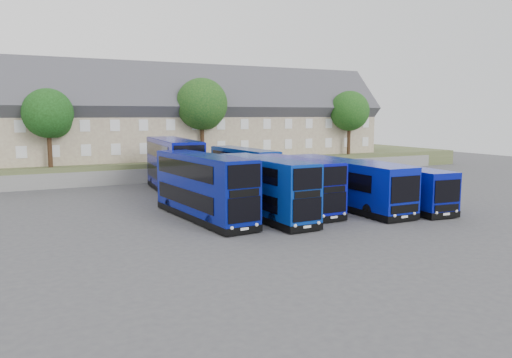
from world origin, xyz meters
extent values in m
plane|color=#414145|center=(0.00, 0.00, 0.00)|extent=(120.00, 120.00, 0.00)
cube|color=slate|center=(0.00, 24.00, 0.75)|extent=(70.00, 0.40, 1.50)
cube|color=#4B5831|center=(0.00, 34.00, 1.00)|extent=(80.00, 20.00, 2.00)
cube|color=tan|center=(-18.00, 30.00, 5.00)|extent=(6.00, 8.00, 6.00)
cube|color=#3B3B40|center=(-18.00, 30.00, 8.00)|extent=(6.00, 10.40, 10.40)
cube|color=brown|center=(-16.50, 30.00, 11.84)|extent=(0.60, 0.90, 1.40)
cube|color=tan|center=(-12.00, 30.00, 5.00)|extent=(6.00, 8.00, 6.00)
cube|color=#3B3B40|center=(-12.00, 30.00, 8.00)|extent=(6.00, 10.40, 10.40)
cube|color=brown|center=(-10.50, 30.00, 11.84)|extent=(0.60, 0.90, 1.40)
cube|color=tan|center=(-6.00, 30.00, 5.00)|extent=(6.00, 8.00, 6.00)
cube|color=#3B3B40|center=(-6.00, 30.00, 8.00)|extent=(6.00, 10.40, 10.40)
cube|color=brown|center=(-4.50, 30.00, 11.84)|extent=(0.60, 0.90, 1.40)
cube|color=tan|center=(0.00, 30.00, 5.00)|extent=(6.00, 8.00, 6.00)
cube|color=#3B3B40|center=(0.00, 30.00, 8.00)|extent=(6.00, 10.40, 10.40)
cube|color=brown|center=(1.50, 30.00, 11.84)|extent=(0.60, 0.90, 1.40)
cube|color=tan|center=(6.00, 30.00, 5.00)|extent=(6.00, 8.00, 6.00)
cube|color=#3B3B40|center=(6.00, 30.00, 8.00)|extent=(6.00, 10.40, 10.40)
cube|color=brown|center=(7.50, 30.00, 11.84)|extent=(0.60, 0.90, 1.40)
cube|color=tan|center=(12.00, 30.00, 5.00)|extent=(6.00, 8.00, 6.00)
cube|color=#3B3B40|center=(12.00, 30.00, 8.00)|extent=(6.00, 10.40, 10.40)
cube|color=brown|center=(13.50, 30.00, 11.84)|extent=(0.60, 0.90, 1.40)
cube|color=tan|center=(18.00, 30.00, 5.00)|extent=(6.00, 8.00, 6.00)
cube|color=#3B3B40|center=(18.00, 30.00, 8.00)|extent=(6.00, 10.40, 10.40)
cube|color=brown|center=(19.50, 30.00, 11.84)|extent=(0.60, 0.90, 1.40)
cube|color=tan|center=(24.00, 30.00, 5.00)|extent=(6.00, 8.00, 6.00)
cube|color=#3B3B40|center=(24.00, 30.00, 8.00)|extent=(6.00, 10.40, 10.40)
cube|color=brown|center=(25.50, 30.00, 11.84)|extent=(0.60, 0.90, 1.40)
cube|color=navy|center=(-5.96, 4.20, 2.37)|extent=(3.42, 11.15, 4.04)
cube|color=black|center=(-5.96, 4.20, 0.30)|extent=(3.46, 11.20, 0.45)
cube|color=black|center=(-5.49, -1.30, 1.55)|extent=(2.19, 0.25, 1.50)
cube|color=black|center=(-5.49, -1.30, 3.54)|extent=(2.19, 0.25, 1.40)
cylinder|color=black|center=(-6.78, 0.83, 0.50)|extent=(0.38, 1.02, 1.00)
cube|color=#082E9C|center=(-2.01, 2.69, 2.23)|extent=(2.61, 10.35, 3.77)
cube|color=black|center=(-2.01, 2.69, 0.30)|extent=(2.66, 10.40, 0.45)
cube|color=black|center=(-1.87, -2.48, 1.45)|extent=(2.04, 0.11, 1.40)
cube|color=black|center=(-1.87, -2.48, 3.32)|extent=(2.04, 0.11, 1.31)
cylinder|color=black|center=(-2.95, -0.28, 0.50)|extent=(0.33, 1.01, 1.00)
cube|color=#090DA7|center=(1.16, 4.02, 2.13)|extent=(2.37, 9.79, 3.55)
cube|color=black|center=(1.16, 4.02, 0.30)|extent=(2.41, 9.83, 0.45)
cube|color=black|center=(1.24, -0.89, 1.37)|extent=(1.92, 0.09, 1.33)
cube|color=black|center=(1.24, -0.89, 3.15)|extent=(1.92, 0.09, 1.24)
cylinder|color=black|center=(0.25, 1.33, 0.50)|extent=(0.32, 1.00, 1.00)
cube|color=#070D84|center=(-4.30, 16.24, 2.62)|extent=(3.92, 12.43, 4.54)
cube|color=black|center=(-4.30, 16.24, 0.30)|extent=(3.96, 12.48, 0.45)
cube|color=black|center=(-4.87, 10.13, 1.72)|extent=(2.47, 0.29, 1.67)
cube|color=black|center=(-4.87, 10.13, 3.95)|extent=(2.47, 0.29, 1.56)
cylinder|color=black|center=(-5.90, 12.46, 0.50)|extent=(0.39, 1.02, 1.00)
cube|color=navy|center=(1.79, 14.16, 2.16)|extent=(2.58, 9.99, 3.62)
cube|color=black|center=(1.79, 14.16, 0.30)|extent=(2.62, 10.03, 0.45)
cube|color=black|center=(1.96, 9.17, 1.40)|extent=(1.96, 0.12, 1.35)
cube|color=black|center=(1.96, 9.17, 3.20)|extent=(1.96, 0.12, 1.26)
cylinder|color=black|center=(0.91, 11.37, 0.50)|extent=(0.33, 1.01, 1.00)
cube|color=#0816A3|center=(5.54, 3.72, 1.98)|extent=(2.82, 13.15, 3.26)
cube|color=black|center=(5.54, 3.72, 0.30)|extent=(2.86, 13.19, 0.45)
cube|color=black|center=(5.50, -2.88, 2.24)|extent=(2.44, 0.08, 1.75)
cylinder|color=black|center=(4.30, -0.64, 0.50)|extent=(0.31, 1.00, 1.00)
cube|color=#07108D|center=(9.26, 2.32, 1.77)|extent=(3.53, 11.77, 2.84)
cube|color=black|center=(9.26, 2.32, 0.30)|extent=(3.57, 11.81, 0.45)
cube|color=black|center=(8.69, -3.48, 1.98)|extent=(2.11, 0.27, 1.55)
cylinder|color=black|center=(7.85, -1.16, 0.50)|extent=(0.40, 1.02, 1.00)
cylinder|color=#382314|center=(-14.00, 25.00, 3.88)|extent=(0.44, 0.44, 3.75)
sphere|color=black|center=(-14.00, 25.00, 7.25)|extent=(4.80, 4.80, 4.80)
sphere|color=black|center=(-13.40, 25.40, 6.50)|extent=(3.30, 3.30, 3.30)
cylinder|color=#382314|center=(2.00, 25.50, 4.25)|extent=(0.44, 0.44, 4.50)
sphere|color=#0F3813|center=(2.00, 25.50, 8.30)|extent=(5.76, 5.76, 5.76)
sphere|color=#0F3813|center=(2.60, 25.90, 7.40)|extent=(3.96, 3.96, 3.96)
cylinder|color=#382314|center=(22.00, 25.00, 4.00)|extent=(0.44, 0.44, 4.00)
sphere|color=#114011|center=(22.00, 25.00, 7.60)|extent=(5.12, 5.12, 5.12)
sphere|color=#114011|center=(22.60, 25.40, 6.80)|extent=(3.52, 3.52, 3.52)
cylinder|color=#382314|center=(28.00, 32.00, 4.12)|extent=(0.44, 0.44, 4.25)
sphere|color=#0F3812|center=(28.00, 32.00, 7.95)|extent=(5.44, 5.44, 5.44)
sphere|color=#0F3812|center=(28.60, 32.40, 7.10)|extent=(3.74, 3.74, 3.74)
camera|label=1|loc=(-17.88, -27.39, 7.12)|focal=35.00mm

